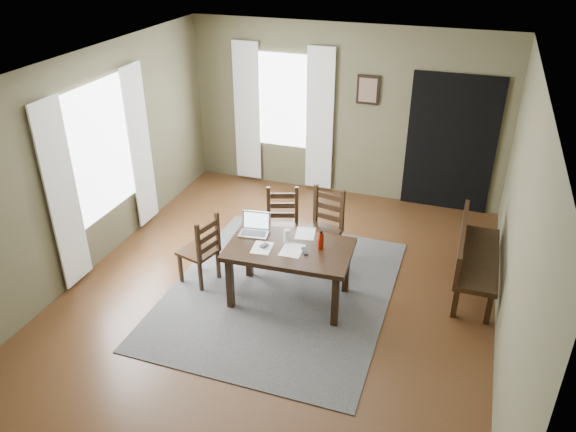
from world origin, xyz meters
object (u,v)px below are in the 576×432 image
at_px(dining_table, 289,254).
at_px(chair_back_right, 323,229).
at_px(water_bottle, 321,240).
at_px(chair_end, 201,250).
at_px(laptop, 255,227).
at_px(chair_back_left, 283,227).
at_px(bench, 472,253).

bearing_deg(dining_table, chair_back_right, 77.74).
height_order(chair_back_right, water_bottle, chair_back_right).
bearing_deg(chair_end, dining_table, 105.66).
height_order(chair_end, laptop, laptop).
relative_size(dining_table, laptop, 3.92).
relative_size(chair_end, laptop, 2.48).
xyz_separation_m(chair_back_left, laptop, (-0.13, -0.62, 0.30)).
bearing_deg(bench, chair_back_right, 90.36).
height_order(chair_end, water_bottle, water_bottle).
bearing_deg(bench, chair_back_left, 92.59).
distance_m(chair_back_left, bench, 2.37).
xyz_separation_m(chair_end, chair_back_left, (0.76, 0.83, 0.02)).
height_order(chair_end, chair_back_left, chair_back_left).
distance_m(chair_end, chair_back_right, 1.58).
xyz_separation_m(chair_back_right, laptop, (-0.65, -0.72, 0.28)).
distance_m(chair_back_right, laptop, 1.01).
xyz_separation_m(dining_table, bench, (1.99, 0.93, -0.13)).
bearing_deg(laptop, dining_table, -29.64).
bearing_deg(chair_back_left, laptop, -121.29).
xyz_separation_m(dining_table, chair_end, (-1.13, -0.01, -0.18)).
xyz_separation_m(laptop, water_bottle, (0.84, -0.11, 0.05)).
relative_size(bench, water_bottle, 6.35).
distance_m(chair_back_right, bench, 1.85).
bearing_deg(water_bottle, chair_back_left, 134.39).
distance_m(chair_back_left, laptop, 0.70).
relative_size(chair_back_left, laptop, 2.61).
relative_size(chair_back_left, water_bottle, 4.17).
distance_m(dining_table, chair_back_right, 0.94).
relative_size(laptop, water_bottle, 1.60).
bearing_deg(chair_back_left, chair_back_right, -9.22).
relative_size(chair_back_left, bench, 0.66).
height_order(bench, laptop, laptop).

